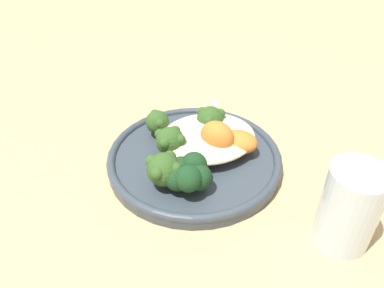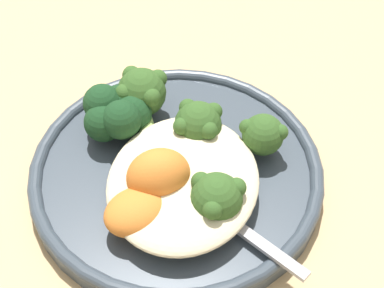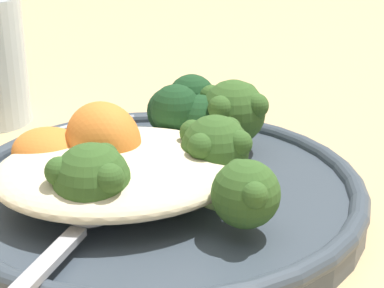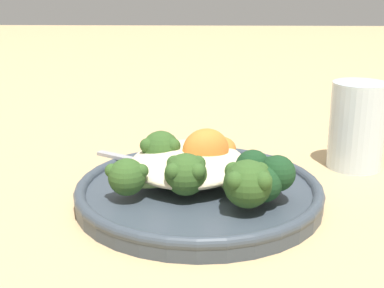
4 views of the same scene
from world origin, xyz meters
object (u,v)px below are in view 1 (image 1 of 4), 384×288
object	(u,v)px
kale_tuft	(188,174)
water_glass	(349,207)
sweet_potato_chunk_0	(239,142)
spoon	(210,126)
broccoli_stalk_0	(209,125)
broccoli_stalk_2	(175,142)
plate	(194,158)
broccoli_stalk_1	(166,128)
broccoli_stalk_3	(168,168)
sweet_potato_chunk_1	(216,136)
quinoa_mound	(207,137)

from	to	relation	value
kale_tuft	water_glass	xyz separation A→B (m)	(-0.14, 0.12, 0.01)
sweet_potato_chunk_0	spoon	size ratio (longest dim) A/B	0.49
broccoli_stalk_0	broccoli_stalk_2	world-z (taller)	same
plate	broccoli_stalk_1	world-z (taller)	broccoli_stalk_1
broccoli_stalk_3	broccoli_stalk_0	bearing A→B (deg)	-162.44
broccoli_stalk_3	water_glass	size ratio (longest dim) A/B	0.97
plate	broccoli_stalk_3	xyz separation A→B (m)	(0.05, 0.04, 0.03)
broccoli_stalk_0	sweet_potato_chunk_0	bearing A→B (deg)	-122.39
broccoli_stalk_3	sweet_potato_chunk_1	distance (m)	0.09
broccoli_stalk_0	sweet_potato_chunk_1	size ratio (longest dim) A/B	1.90
broccoli_stalk_2	sweet_potato_chunk_1	bearing A→B (deg)	-156.44
sweet_potato_chunk_0	water_glass	world-z (taller)	water_glass
plate	sweet_potato_chunk_1	world-z (taller)	sweet_potato_chunk_1
plate	spoon	distance (m)	0.07
plate	sweet_potato_chunk_0	distance (m)	0.07
sweet_potato_chunk_0	water_glass	distance (m)	0.18
plate	water_glass	world-z (taller)	water_glass
sweet_potato_chunk_1	water_glass	size ratio (longest dim) A/B	0.50
broccoli_stalk_3	sweet_potato_chunk_1	size ratio (longest dim) A/B	1.96
quinoa_mound	spoon	bearing A→B (deg)	-118.47
broccoli_stalk_2	spoon	xyz separation A→B (m)	(-0.07, -0.04, -0.01)
sweet_potato_chunk_1	water_glass	xyz separation A→B (m)	(-0.08, 0.18, 0.01)
quinoa_mound	plate	bearing A→B (deg)	25.32
quinoa_mound	broccoli_stalk_2	xyz separation A→B (m)	(0.05, 0.00, 0.01)
broccoli_stalk_2	sweet_potato_chunk_0	bearing A→B (deg)	-159.84
plate	sweet_potato_chunk_0	bearing A→B (deg)	165.03
broccoli_stalk_2	sweet_potato_chunk_1	distance (m)	0.06
broccoli_stalk_2	water_glass	world-z (taller)	water_glass
spoon	broccoli_stalk_3	bearing A→B (deg)	162.98
sweet_potato_chunk_0	spoon	world-z (taller)	sweet_potato_chunk_0
plate	quinoa_mound	xyz separation A→B (m)	(-0.02, -0.01, 0.02)
quinoa_mound	broccoli_stalk_2	size ratio (longest dim) A/B	1.66
broccoli_stalk_1	broccoli_stalk_3	xyz separation A→B (m)	(0.03, 0.09, 0.01)
quinoa_mound	broccoli_stalk_0	distance (m)	0.02
broccoli_stalk_0	broccoli_stalk_3	xyz separation A→B (m)	(0.09, 0.07, 0.00)
water_glass	plate	bearing A→B (deg)	-59.07
water_glass	kale_tuft	bearing A→B (deg)	-41.26
sweet_potato_chunk_1	sweet_potato_chunk_0	bearing A→B (deg)	158.15
broccoli_stalk_2	spoon	distance (m)	0.08
quinoa_mound	broccoli_stalk_1	size ratio (longest dim) A/B	1.25
plate	broccoli_stalk_0	bearing A→B (deg)	-138.45
broccoli_stalk_1	spoon	xyz separation A→B (m)	(-0.07, 0.00, -0.01)
broccoli_stalk_1	spoon	size ratio (longest dim) A/B	1.07
spoon	broccoli_stalk_0	bearing A→B (deg)	-176.43
plate	kale_tuft	bearing A→B (deg)	62.05
broccoli_stalk_0	sweet_potato_chunk_0	size ratio (longest dim) A/B	1.86
quinoa_mound	spoon	size ratio (longest dim) A/B	1.34
quinoa_mound	broccoli_stalk_3	bearing A→B (deg)	34.71
plate	broccoli_stalk_3	bearing A→B (deg)	38.45
sweet_potato_chunk_0	sweet_potato_chunk_1	bearing A→B (deg)	-21.85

